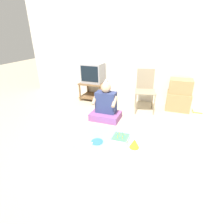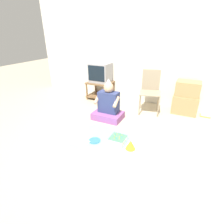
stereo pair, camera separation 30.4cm
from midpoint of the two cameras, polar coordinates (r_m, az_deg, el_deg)
name	(u,v)px [view 2 (the right image)]	position (r m, az deg, el deg)	size (l,w,h in m)	color
ground_plane	(120,145)	(2.82, 5.84, -10.65)	(16.00, 16.00, 0.00)	tan
wall_back	(156,49)	(4.25, 16.40, 19.20)	(6.40, 0.06, 2.55)	beige
tv_stand	(100,89)	(4.58, -1.94, 7.61)	(0.62, 0.51, 0.45)	brown
tv	(100,73)	(4.49, -1.90, 12.73)	(0.50, 0.41, 0.47)	#99999E
folding_chair	(150,88)	(3.85, 14.64, 7.40)	(0.51, 0.49, 0.90)	gray
cardboard_box_stack	(186,98)	(4.12, 25.02, 4.04)	(0.51, 0.42, 0.69)	#A87F51
book_pile	(205,115)	(4.23, 30.04, -1.03)	(0.20, 0.14, 0.04)	#A88933
person_seated	(108,106)	(3.48, 1.28, 1.85)	(0.58, 0.41, 0.82)	#8C4C8C
party_cloth	(113,142)	(2.87, 3.31, -9.73)	(1.24, 0.86, 0.01)	#7FC6E0
birthday_cake	(118,140)	(2.84, 5.01, -9.03)	(0.25, 0.25, 0.15)	white
party_hat_blue	(131,145)	(2.70, 9.35, -10.56)	(0.16, 0.16, 0.15)	gold
paper_plate	(95,141)	(2.88, -2.67, -9.39)	(0.19, 0.19, 0.01)	blue
plastic_spoon_near	(89,142)	(2.85, -4.54, -9.91)	(0.04, 0.15, 0.01)	white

